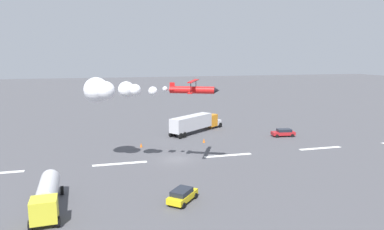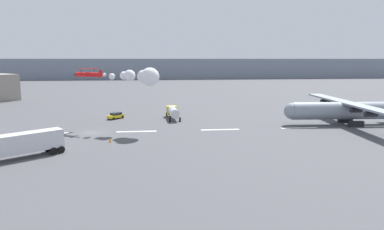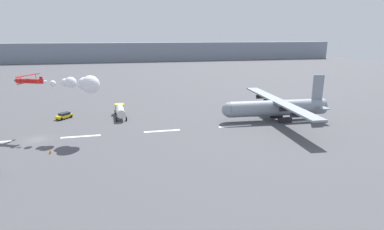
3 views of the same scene
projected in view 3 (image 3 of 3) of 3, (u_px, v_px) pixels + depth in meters
name	position (u px, v px, depth m)	size (l,w,h in m)	color
ground_plane	(37.00, 139.00, 62.00)	(440.00, 440.00, 0.00)	#4C4C51
runway_stripe_5	(81.00, 136.00, 63.83)	(8.00, 0.90, 0.01)	white
runway_stripe_6	(162.00, 131.00, 67.49)	(8.00, 0.90, 0.01)	white
runway_stripe_7	(235.00, 126.00, 71.15)	(8.00, 0.90, 0.01)	white
runway_stripe_8	(301.00, 122.00, 74.81)	(8.00, 0.90, 0.01)	white
mountain_ridge_distant	(98.00, 52.00, 239.25)	(396.00, 16.00, 14.67)	gray
cargo_transport_plane	(273.00, 107.00, 75.12)	(26.49, 37.11, 11.06)	gray
stunt_biplane_red	(79.00, 84.00, 61.44)	(18.13, 11.04, 3.63)	red
fuel_tanker_truck	(120.00, 110.00, 78.61)	(3.19, 9.51, 2.90)	yellow
airport_staff_sedan	(64.00, 115.00, 77.30)	(4.08, 4.27, 1.52)	yellow
traffic_cone_far	(50.00, 151.00, 54.58)	(0.44, 0.44, 0.75)	orange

